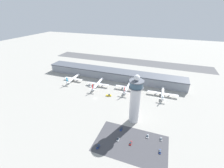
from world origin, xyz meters
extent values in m
plane|color=#9E9B93|center=(0.00, 0.00, 0.00)|extent=(1000.00, 1000.00, 0.00)
cube|color=#9399A3|center=(0.00, 70.00, 6.48)|extent=(237.55, 22.00, 12.96)
cube|color=#4C515B|center=(0.00, 70.00, 13.76)|extent=(237.55, 25.00, 1.60)
cube|color=#515154|center=(0.00, 169.55, 0.00)|extent=(356.32, 44.00, 0.01)
cylinder|color=silver|center=(58.07, -25.85, 20.19)|extent=(10.20, 10.20, 40.38)
cylinder|color=#565B66|center=(58.07, -25.85, 40.78)|extent=(14.30, 14.30, 0.80)
cylinder|color=#334C60|center=(58.07, -25.85, 44.11)|extent=(13.15, 13.15, 5.86)
cylinder|color=#565B66|center=(58.07, -25.85, 47.54)|extent=(14.30, 14.30, 1.00)
sphere|color=white|center=(58.07, -25.85, 50.90)|extent=(5.72, 5.72, 5.72)
cube|color=#424247|center=(62.84, -57.03, 0.00)|extent=(64.00, 40.00, 0.01)
cylinder|color=white|center=(-57.85, 37.29, 4.36)|extent=(4.10, 26.30, 4.09)
cone|color=white|center=(-57.85, 52.28, 4.36)|extent=(4.09, 3.68, 4.09)
cone|color=white|center=(-57.84, 21.69, 4.36)|extent=(3.68, 4.91, 3.68)
cube|color=white|center=(-57.85, 37.82, 3.65)|extent=(31.71, 4.41, 0.44)
cylinder|color=#A8A8B2|center=(-64.51, 38.82, 2.41)|extent=(2.25, 4.50, 2.25)
cylinder|color=#A8A8B2|center=(-51.19, 38.82, 2.41)|extent=(2.25, 4.50, 2.25)
cube|color=#197FB2|center=(-57.84, 20.71, 9.68)|extent=(0.30, 2.80, 6.55)
cube|color=white|center=(-57.84, 20.31, 4.77)|extent=(11.46, 2.00, 0.24)
cylinder|color=black|center=(-57.85, 49.24, 1.16)|extent=(0.28, 0.28, 2.32)
cylinder|color=black|center=(-54.98, 37.02, 1.16)|extent=(0.28, 0.28, 2.32)
cylinder|color=black|center=(-60.71, 37.02, 1.16)|extent=(0.28, 0.28, 2.32)
cylinder|color=silver|center=(-11.48, 33.55, 4.53)|extent=(5.46, 32.73, 3.81)
cone|color=silver|center=(-12.40, 51.53, 4.53)|extent=(3.98, 3.62, 3.81)
cone|color=silver|center=(-10.54, 15.00, 4.53)|extent=(3.66, 4.75, 3.43)
cube|color=silver|center=(-11.52, 34.20, 3.86)|extent=(35.34, 6.18, 0.44)
cylinder|color=#A8A8B2|center=(-18.94, 34.82, 2.71)|extent=(2.31, 4.30, 2.10)
cylinder|color=#A8A8B2|center=(-4.19, 35.57, 2.71)|extent=(2.31, 4.30, 2.10)
cube|color=red|center=(-10.49, 14.08, 9.49)|extent=(0.44, 2.81, 6.10)
cube|color=silver|center=(-10.47, 13.68, 4.91)|extent=(10.77, 2.54, 0.24)
cylinder|color=black|center=(-12.25, 48.62, 1.31)|extent=(0.28, 0.28, 2.62)
cylinder|color=black|center=(-8.81, 33.54, 1.31)|extent=(0.28, 0.28, 2.62)
cylinder|color=black|center=(-14.14, 33.27, 1.31)|extent=(0.28, 0.28, 2.62)
cylinder|color=silver|center=(35.08, 37.19, 4.91)|extent=(4.81, 25.75, 4.48)
cone|color=silver|center=(35.27, 52.05, 4.91)|extent=(4.53, 4.09, 4.48)
cone|color=silver|center=(34.89, 21.65, 4.91)|extent=(4.10, 5.43, 4.03)
cube|color=silver|center=(35.09, 37.70, 4.13)|extent=(36.83, 4.87, 0.44)
cylinder|color=#A8A8B2|center=(27.38, 38.80, 2.77)|extent=(2.53, 4.96, 2.47)
cylinder|color=#A8A8B2|center=(42.83, 38.60, 2.77)|extent=(2.53, 4.96, 2.47)
cube|color=red|center=(34.87, 20.58, 10.74)|extent=(0.34, 2.80, 7.17)
cube|color=silver|center=(34.87, 20.18, 5.36)|extent=(12.58, 2.16, 0.24)
cylinder|color=black|center=(35.23, 48.83, 1.34)|extent=(0.28, 0.28, 2.67)
cylinder|color=black|center=(38.22, 36.86, 1.34)|extent=(0.28, 0.28, 2.67)
cylinder|color=black|center=(31.94, 36.94, 1.34)|extent=(0.28, 0.28, 2.67)
cylinder|color=white|center=(84.39, 37.83, 4.25)|extent=(4.57, 24.48, 3.93)
cone|color=white|center=(84.03, 51.79, 4.25)|extent=(4.02, 3.64, 3.93)
cone|color=white|center=(84.77, 23.28, 4.25)|extent=(3.66, 4.81, 3.54)
cube|color=white|center=(84.38, 38.32, 3.56)|extent=(40.97, 5.46, 0.44)
cylinder|color=#A8A8B2|center=(75.78, 39.09, 2.37)|extent=(2.28, 4.38, 2.16)
cylinder|color=#A8A8B2|center=(92.93, 39.54, 2.37)|extent=(2.28, 4.38, 2.16)
cube|color=#197FB2|center=(84.80, 22.34, 9.36)|extent=(0.37, 2.81, 6.29)
cube|color=white|center=(84.81, 21.94, 4.64)|extent=(11.06, 2.29, 0.24)
cylinder|color=black|center=(84.11, 48.82, 1.14)|extent=(0.28, 0.28, 2.28)
cylinder|color=black|center=(87.15, 37.59, 1.14)|extent=(0.28, 0.28, 2.28)
cylinder|color=black|center=(81.65, 37.44, 1.14)|extent=(0.28, 0.28, 2.28)
cube|color=black|center=(14.63, 12.26, 0.06)|extent=(6.46, 4.11, 0.12)
cube|color=gold|center=(14.63, 12.26, 0.70)|extent=(7.59, 4.53, 1.40)
cube|color=#232D38|center=(15.32, 12.46, 1.97)|extent=(2.71, 2.80, 1.14)
cube|color=black|center=(-23.10, 28.57, 0.06)|extent=(6.79, 5.32, 0.12)
cube|color=silver|center=(-23.10, 28.57, 0.72)|extent=(7.91, 6.04, 1.43)
cube|color=#232D38|center=(-23.77, 28.96, 2.02)|extent=(3.08, 3.00, 1.17)
cube|color=black|center=(49.48, -43.38, 0.06)|extent=(1.76, 3.85, 0.12)
cube|color=navy|center=(49.48, -43.38, 0.42)|extent=(1.85, 4.57, 0.84)
cube|color=#232D38|center=(49.48, -43.27, 1.18)|extent=(1.58, 2.53, 0.69)
cube|color=black|center=(62.66, -57.13, 0.06)|extent=(1.73, 3.99, 0.12)
cube|color=red|center=(62.66, -57.13, 0.39)|extent=(1.80, 4.75, 0.77)
cube|color=#232D38|center=(62.66, -57.25, 1.09)|extent=(1.58, 2.61, 0.63)
cube|color=black|center=(75.69, -43.88, 0.06)|extent=(1.81, 3.81, 0.12)
cube|color=silver|center=(75.69, -43.88, 0.43)|extent=(1.88, 4.54, 0.86)
cube|color=#232D38|center=(75.69, -43.99, 1.21)|extent=(1.65, 2.50, 0.70)
cube|color=black|center=(88.04, -57.43, 0.06)|extent=(1.70, 3.50, 0.12)
cube|color=navy|center=(88.04, -57.43, 0.41)|extent=(1.78, 4.16, 0.81)
cube|color=#232D38|center=(88.04, -57.53, 1.15)|extent=(1.54, 2.30, 0.67)
cube|color=black|center=(87.92, -43.14, 0.06)|extent=(1.82, 3.47, 0.12)
cube|color=silver|center=(87.92, -43.14, 0.40)|extent=(1.89, 4.13, 0.80)
cube|color=#232D38|center=(87.92, -43.24, 1.13)|extent=(1.66, 2.27, 0.65)
cube|color=black|center=(36.69, -70.71, 0.06)|extent=(1.96, 3.71, 0.12)
cube|color=navy|center=(36.69, -70.71, 0.42)|extent=(2.06, 4.40, 0.83)
cube|color=#232D38|center=(36.70, -70.81, 1.17)|extent=(1.75, 2.45, 0.68)
cube|color=black|center=(50.63, -57.13, 0.06)|extent=(1.85, 3.56, 0.12)
cube|color=silver|center=(50.63, -57.13, 0.43)|extent=(1.94, 4.23, 0.86)
cube|color=#232D38|center=(50.62, -57.24, 1.21)|extent=(1.69, 2.33, 0.70)
camera|label=1|loc=(79.49, -152.58, 108.71)|focal=24.00mm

